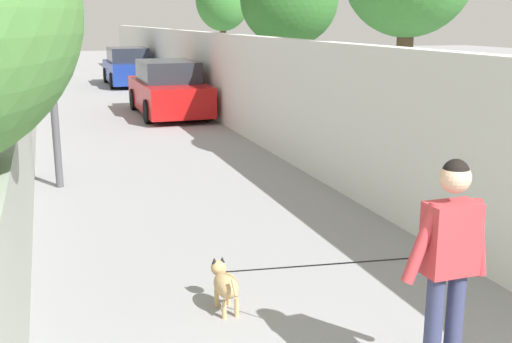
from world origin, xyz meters
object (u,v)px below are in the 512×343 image
tree_right_far (289,1)px  car_near (168,90)px  person_skateboarder (449,254)px  car_far (128,68)px  dog (226,283)px  lamp_post (47,17)px  tree_right_near (223,1)px

tree_right_far → car_near: size_ratio=1.00×
tree_right_far → car_near: tree_right_far is taller
person_skateboarder → car_far: size_ratio=0.40×
person_skateboarder → dog: size_ratio=0.82×
lamp_post → car_far: 16.39m
tree_right_far → person_skateboarder: bearing=164.0°
person_skateboarder → car_far: bearing=-1.7°
tree_right_far → car_near: (2.63, 2.62, -2.41)m
lamp_post → car_far: lamp_post is taller
dog → car_near: size_ratio=0.47×
tree_right_near → car_far: 6.47m
tree_right_far → dog: (-9.75, 4.46, -2.85)m
lamp_post → tree_right_near: bearing=-28.7°
lamp_post → car_near: size_ratio=0.91×
car_far → tree_right_near: bearing=-154.2°
tree_right_far → car_far: bearing=13.0°
tree_right_far → person_skateboarder: size_ratio=2.58×
tree_right_near → car_near: size_ratio=1.01×
tree_right_far → lamp_post: (-4.60, 5.83, -0.42)m
lamp_post → dog: size_ratio=1.91×
tree_right_far → lamp_post: tree_right_far is taller
dog → car_far: bearing=-5.0°
dog → tree_right_near: bearing=-15.7°
tree_right_far → car_far: 11.89m
tree_right_far → car_near: bearing=44.8°
lamp_post → car_far: size_ratio=0.93×
lamp_post → car_far: (15.94, -3.21, -1.99)m
person_skateboarder → car_far: (22.82, -0.68, -0.35)m
lamp_post → car_near: bearing=-23.9°
tree_right_near → dog: size_ratio=2.13×
car_near → tree_right_far: bearing=-135.2°
tree_right_near → tree_right_far: 6.00m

